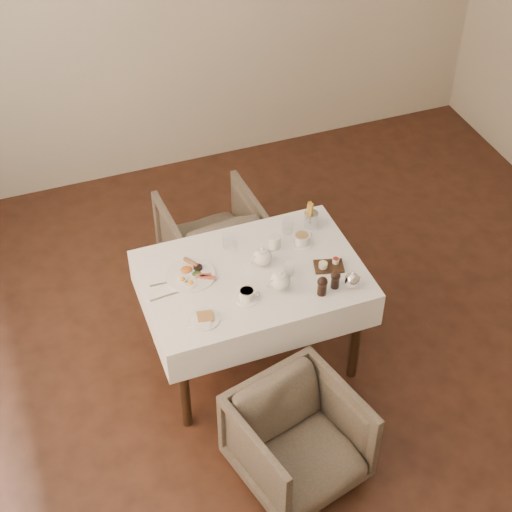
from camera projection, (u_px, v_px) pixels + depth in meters
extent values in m
plane|color=black|center=(345.00, 361.00, 5.04)|extent=(5.00, 5.00, 0.00)
cube|color=black|center=(252.00, 277.00, 4.58)|extent=(1.20, 0.80, 0.04)
cube|color=white|center=(252.00, 287.00, 4.63)|extent=(1.28, 0.88, 0.23)
cylinder|color=black|center=(153.00, 305.00, 4.92)|extent=(0.06, 0.06, 0.70)
cylinder|color=black|center=(311.00, 265.00, 5.20)|extent=(0.06, 0.06, 0.70)
cylinder|color=black|center=(184.00, 386.00, 4.45)|extent=(0.06, 0.06, 0.70)
cylinder|color=black|center=(356.00, 336.00, 4.73)|extent=(0.06, 0.06, 0.70)
imported|color=#483E35|center=(298.00, 440.00, 4.25)|extent=(0.77, 0.78, 0.59)
imported|color=#483E35|center=(212.00, 237.00, 5.49)|extent=(0.68, 0.70, 0.60)
cylinder|color=white|center=(190.00, 275.00, 4.53)|extent=(0.29, 0.29, 0.01)
ellipsoid|color=#BA6121|center=(186.00, 269.00, 4.55)|extent=(0.07, 0.07, 0.02)
cylinder|color=brown|center=(191.00, 262.00, 4.59)|extent=(0.08, 0.10, 0.03)
cylinder|color=black|center=(198.00, 267.00, 4.56)|extent=(0.05, 0.05, 0.02)
cube|color=maroon|center=(206.00, 276.00, 4.51)|extent=(0.10, 0.07, 0.01)
ellipsoid|color=#264C19|center=(197.00, 273.00, 4.53)|extent=(0.06, 0.05, 0.02)
cylinder|color=white|center=(204.00, 319.00, 4.27)|extent=(0.17, 0.17, 0.01)
cube|color=olive|center=(205.00, 316.00, 4.27)|extent=(0.10, 0.09, 0.01)
cube|color=white|center=(200.00, 323.00, 4.25)|extent=(0.14, 0.13, 0.01)
cylinder|color=white|center=(275.00, 242.00, 4.69)|extent=(0.09, 0.09, 0.08)
cylinder|color=white|center=(247.00, 298.00, 4.39)|extent=(0.13, 0.13, 0.01)
cylinder|color=white|center=(247.00, 294.00, 4.37)|extent=(0.11, 0.11, 0.06)
cylinder|color=#A8844B|center=(247.00, 291.00, 4.35)|extent=(0.08, 0.08, 0.00)
cylinder|color=white|center=(302.00, 243.00, 4.74)|extent=(0.14, 0.14, 0.01)
cylinder|color=white|center=(302.00, 239.00, 4.72)|extent=(0.11, 0.11, 0.06)
cylinder|color=#A8844B|center=(302.00, 235.00, 4.70)|extent=(0.08, 0.08, 0.00)
cylinder|color=silver|center=(228.00, 241.00, 4.70)|extent=(0.07, 0.07, 0.09)
cylinder|color=silver|center=(289.00, 268.00, 4.52)|extent=(0.07, 0.07, 0.09)
cylinder|color=silver|center=(288.00, 226.00, 4.80)|extent=(0.08, 0.08, 0.10)
cube|color=black|center=(329.00, 266.00, 4.58)|extent=(0.19, 0.16, 0.02)
cylinder|color=white|center=(323.00, 265.00, 4.56)|extent=(0.05, 0.05, 0.03)
cylinder|color=maroon|center=(336.00, 261.00, 4.59)|extent=(0.04, 0.04, 0.03)
cylinder|color=silver|center=(311.00, 219.00, 4.84)|extent=(0.09, 0.09, 0.10)
cube|color=silver|center=(165.00, 283.00, 4.49)|extent=(0.18, 0.02, 0.00)
cube|color=silver|center=(165.00, 296.00, 4.41)|extent=(0.18, 0.03, 0.00)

